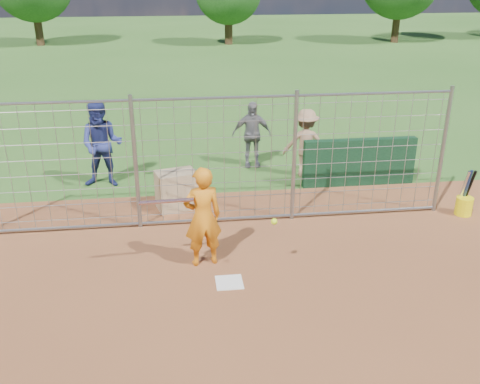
{
  "coord_description": "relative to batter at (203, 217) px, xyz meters",
  "views": [
    {
      "loc": [
        -0.75,
        -7.48,
        4.68
      ],
      "look_at": [
        0.3,
        0.8,
        1.15
      ],
      "focal_mm": 40.0,
      "sensor_mm": 36.0,
      "label": 1
    }
  ],
  "objects": [
    {
      "name": "ground",
      "position": [
        0.36,
        -0.48,
        -0.87
      ],
      "size": [
        100.0,
        100.0,
        0.0
      ],
      "primitive_type": "plane",
      "color": "#2D591E",
      "rests_on": "ground"
    },
    {
      "name": "home_plate",
      "position": [
        0.36,
        -0.68,
        -0.86
      ],
      "size": [
        0.43,
        0.43,
        0.02
      ],
      "primitive_type": "cube",
      "color": "silver",
      "rests_on": "ground"
    },
    {
      "name": "bystander_b",
      "position": [
        1.5,
        4.69,
        -0.04
      ],
      "size": [
        0.98,
        0.44,
        1.66
      ],
      "primitive_type": "imported",
      "rotation": [
        0.0,
        0.0,
        -0.03
      ],
      "color": "slate",
      "rests_on": "ground"
    },
    {
      "name": "equipment_bin",
      "position": [
        -0.41,
        2.35,
        -0.47
      ],
      "size": [
        0.91,
        0.74,
        0.8
      ],
      "primitive_type": "cube",
      "rotation": [
        0.0,
        0.0,
        0.26
      ],
      "color": "tan",
      "rests_on": "ground"
    },
    {
      "name": "bystander_a",
      "position": [
        -2.03,
        3.8,
        0.12
      ],
      "size": [
        1.05,
        0.87,
        1.98
      ],
      "primitive_type": "imported",
      "rotation": [
        0.0,
        0.0,
        -0.13
      ],
      "color": "navy",
      "rests_on": "ground"
    },
    {
      "name": "equipment_in_play",
      "position": [
        -0.17,
        -0.24,
        0.32
      ],
      "size": [
        2.16,
        0.42,
        0.39
      ],
      "color": "silver",
      "rests_on": "ground"
    },
    {
      "name": "bystander_c",
      "position": [
        2.67,
        3.86,
        -0.06
      ],
      "size": [
        1.13,
        0.74,
        1.63
      ],
      "primitive_type": "imported",
      "rotation": [
        0.0,
        0.0,
        3.01
      ],
      "color": "#9A7354",
      "rests_on": "ground"
    },
    {
      "name": "batter",
      "position": [
        0.0,
        0.0,
        0.0
      ],
      "size": [
        0.7,
        0.53,
        1.75
      ],
      "primitive_type": "imported",
      "rotation": [
        0.0,
        0.0,
        3.33
      ],
      "color": "orange",
      "rests_on": "ground"
    },
    {
      "name": "backstop_fence",
      "position": [
        0.36,
        1.52,
        0.39
      ],
      "size": [
        9.08,
        0.08,
        2.6
      ],
      "color": "gray",
      "rests_on": "ground"
    },
    {
      "name": "bucket_with_bats",
      "position": [
        5.37,
        1.28,
        -0.63
      ],
      "size": [
        0.34,
        0.35,
        0.97
      ],
      "color": "yellow",
      "rests_on": "ground"
    },
    {
      "name": "dugout_wall",
      "position": [
        3.76,
        3.12,
        -0.32
      ],
      "size": [
        2.6,
        0.2,
        1.1
      ],
      "primitive_type": "cube",
      "color": "#11381E",
      "rests_on": "ground"
    }
  ]
}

